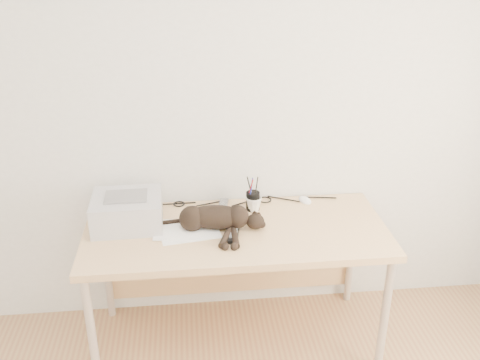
{
  "coord_description": "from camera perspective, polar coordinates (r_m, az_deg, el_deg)",
  "views": [
    {
      "loc": [
        -0.24,
        -1.05,
        2.16
      ],
      "look_at": [
        0.01,
        1.34,
        1.05
      ],
      "focal_mm": 40.0,
      "sensor_mm": 36.0,
      "label": 1
    }
  ],
  "objects": [
    {
      "name": "wall_back",
      "position": [
        2.94,
        -1.14,
        7.8
      ],
      "size": [
        3.5,
        0.0,
        3.5
      ],
      "primitive_type": "plane",
      "rotation": [
        1.57,
        0.0,
        0.0
      ],
      "color": "white",
      "rests_on": "floor"
    },
    {
      "name": "desk",
      "position": [
        2.98,
        -0.57,
        -6.64
      ],
      "size": [
        1.6,
        0.7,
        0.74
      ],
      "color": "#E4B585",
      "rests_on": "floor"
    },
    {
      "name": "printer",
      "position": [
        2.9,
        -11.93,
        -3.22
      ],
      "size": [
        0.37,
        0.32,
        0.17
      ],
      "color": "silver",
      "rests_on": "desk"
    },
    {
      "name": "papers",
      "position": [
        2.83,
        -5.72,
        -5.36
      ],
      "size": [
        0.36,
        0.27,
        0.01
      ],
      "color": "white",
      "rests_on": "desk"
    },
    {
      "name": "cat",
      "position": [
        2.81,
        -2.91,
        -4.15
      ],
      "size": [
        0.6,
        0.32,
        0.14
      ],
      "rotation": [
        0.0,
        0.0,
        -0.13
      ],
      "color": "black",
      "rests_on": "desk"
    },
    {
      "name": "mug",
      "position": [
        3.0,
        1.47,
        -2.56
      ],
      "size": [
        0.12,
        0.12,
        0.08
      ],
      "primitive_type": "imported",
      "rotation": [
        0.0,
        0.0,
        0.41
      ],
      "color": "white",
      "rests_on": "desk"
    },
    {
      "name": "pen_cup",
      "position": [
        3.0,
        1.37,
        -2.21
      ],
      "size": [
        0.08,
        0.08,
        0.2
      ],
      "color": "black",
      "rests_on": "desk"
    },
    {
      "name": "remote_grey",
      "position": [
        3.05,
        -1.84,
        -2.8
      ],
      "size": [
        0.08,
        0.17,
        0.02
      ],
      "primitive_type": "cube",
      "rotation": [
        0.0,
        0.0,
        -0.19
      ],
      "color": "slate",
      "rests_on": "desk"
    },
    {
      "name": "remote_black",
      "position": [
        2.77,
        -0.67,
        -5.74
      ],
      "size": [
        0.08,
        0.19,
        0.02
      ],
      "primitive_type": "cube",
      "rotation": [
        0.0,
        0.0,
        -0.17
      ],
      "color": "black",
      "rests_on": "desk"
    },
    {
      "name": "mouse",
      "position": [
        3.14,
        6.96,
        -1.97
      ],
      "size": [
        0.09,
        0.12,
        0.03
      ],
      "primitive_type": "ellipsoid",
      "rotation": [
        0.0,
        0.0,
        0.29
      ],
      "color": "white",
      "rests_on": "desk"
    },
    {
      "name": "cable_tangle",
      "position": [
        3.1,
        -0.97,
        -2.3
      ],
      "size": [
        1.36,
        0.08,
        0.01
      ],
      "primitive_type": null,
      "color": "black",
      "rests_on": "desk"
    }
  ]
}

